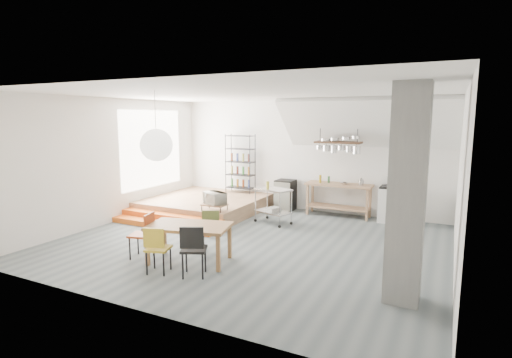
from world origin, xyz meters
The scene contains 26 objects.
floor centered at (0.00, 0.00, 0.00)m, with size 8.00×8.00×0.00m, color #545E62.
wall_back centered at (0.00, 3.50, 1.60)m, with size 8.00×0.04×3.20m, color silver.
wall_left centered at (-4.00, 0.00, 1.60)m, with size 0.04×7.00×3.20m, color silver.
wall_right centered at (4.00, 0.00, 1.60)m, with size 0.04×7.00×3.20m, color silver.
ceiling centered at (0.00, 0.00, 3.20)m, with size 8.00×7.00×0.02m, color white.
slope_ceiling centered at (1.80, 2.90, 2.55)m, with size 4.40×1.80×0.15m, color white.
window_pane centered at (-3.98, 1.50, 1.80)m, with size 0.02×2.50×2.20m, color white.
platform centered at (-2.50, 2.00, 0.20)m, with size 3.00×3.00×0.40m, color #896444.
step_lower centered at (-2.50, 0.05, 0.07)m, with size 3.00×0.35×0.13m, color orange.
step_upper centered at (-2.50, 0.40, 0.13)m, with size 3.00×0.35×0.27m, color orange.
concrete_column centered at (3.30, -1.50, 1.60)m, with size 0.50×0.50×3.20m, color slate.
kitchen_counter centered at (1.10, 3.15, 0.63)m, with size 1.80×0.60×0.91m.
stove centered at (2.50, 3.16, 0.48)m, with size 0.60×0.60×1.18m.
pot_rack centered at (1.13, 2.92, 1.98)m, with size 1.20×0.50×1.43m.
wire_shelving centered at (-2.00, 3.20, 1.33)m, with size 0.88×0.38×1.80m.
microwave_shelf centered at (-1.40, 0.75, 0.55)m, with size 0.60×0.40×0.16m.
paper_lantern centered at (-1.07, -1.73, 2.20)m, with size 0.60×0.60×0.60m, color white.
dining_table centered at (-0.49, -1.58, 0.64)m, with size 1.67×1.19×0.72m.
chair_mustard centered at (-0.64, -2.33, 0.51)m, with size 0.48×0.48×0.85m.
chair_black centered at (0.01, -2.17, 0.55)m, with size 0.56×0.56×0.92m.
chair_olive centered at (-0.48, -0.88, 0.49)m, with size 0.50×0.50×0.82m.
chair_red centered at (-1.38, -1.80, 0.53)m, with size 0.50×0.50×0.89m.
rolling_cart centered at (-0.20, 1.65, 0.59)m, with size 1.03×0.78×0.91m.
mini_fridge centered at (-0.50, 3.20, 0.45)m, with size 0.53×0.53×0.89m, color black.
microwave centered at (-1.40, 0.75, 0.72)m, with size 0.55×0.37×0.31m, color beige.
bowl centered at (1.27, 3.10, 0.94)m, with size 0.22×0.22×0.05m, color silver.
Camera 1 is at (3.85, -7.51, 2.71)m, focal length 28.00 mm.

